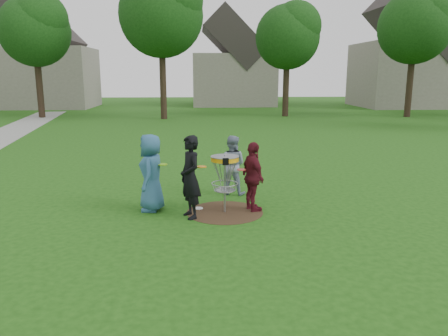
{
  "coord_description": "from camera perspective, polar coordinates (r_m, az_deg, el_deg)",
  "views": [
    {
      "loc": [
        -0.61,
        -9.78,
        3.2
      ],
      "look_at": [
        0.0,
        0.3,
        1.0
      ],
      "focal_mm": 35.0,
      "sensor_mm": 36.0,
      "label": 1
    }
  ],
  "objects": [
    {
      "name": "dirt_patch",
      "position": [
        10.3,
        0.1,
        -5.78
      ],
      "size": [
        1.8,
        1.8,
        0.01
      ],
      "primitive_type": "cylinder",
      "color": "#47331E",
      "rests_on": "ground"
    },
    {
      "name": "held_discs",
      "position": [
        10.35,
        -1.87,
        0.38
      ],
      "size": [
        2.05,
        1.76,
        0.19
      ],
      "color": "#93DE18",
      "rests_on": "ground"
    },
    {
      "name": "disc_golf_basket",
      "position": [
        10.04,
        0.1,
        -0.26
      ],
      "size": [
        0.66,
        0.67,
        1.38
      ],
      "color": "#9EA0A5",
      "rests_on": "ground"
    },
    {
      "name": "disc_on_grass",
      "position": [
        10.58,
        -3.36,
        -5.29
      ],
      "size": [
        0.22,
        0.22,
        0.02
      ],
      "primitive_type": "cylinder",
      "color": "white",
      "rests_on": "ground"
    },
    {
      "name": "house_row",
      "position": [
        43.19,
        3.83,
        13.54
      ],
      "size": [
        44.5,
        10.65,
        11.62
      ],
      "color": "gray",
      "rests_on": "ground"
    },
    {
      "name": "tree_row",
      "position": [
        30.61,
        -1.54,
        17.94
      ],
      "size": [
        51.2,
        17.42,
        9.9
      ],
      "color": "#38281C",
      "rests_on": "ground"
    },
    {
      "name": "player_grey",
      "position": [
        11.66,
        1.0,
        0.4
      ],
      "size": [
        0.93,
        0.82,
        1.59
      ],
      "primitive_type": "imported",
      "rotation": [
        0.0,
        0.0,
        2.81
      ],
      "color": "gray",
      "rests_on": "ground"
    },
    {
      "name": "player_black",
      "position": [
        9.73,
        -4.44,
        -1.2
      ],
      "size": [
        0.68,
        0.8,
        1.87
      ],
      "primitive_type": "imported",
      "rotation": [
        0.0,
        0.0,
        -1.17
      ],
      "color": "black",
      "rests_on": "ground"
    },
    {
      "name": "player_blue",
      "position": [
        10.37,
        -9.48,
        -0.62
      ],
      "size": [
        0.65,
        0.93,
        1.82
      ],
      "primitive_type": "imported",
      "rotation": [
        0.0,
        0.0,
        -1.65
      ],
      "color": "#2D5B7D",
      "rests_on": "ground"
    },
    {
      "name": "ground",
      "position": [
        10.31,
        0.1,
        -5.8
      ],
      "size": [
        100.0,
        100.0,
        0.0
      ],
      "primitive_type": "plane",
      "color": "#19470F",
      "rests_on": "ground"
    },
    {
      "name": "player_maroon",
      "position": [
        10.23,
        3.8,
        -1.16
      ],
      "size": [
        0.69,
        1.04,
        1.65
      ],
      "primitive_type": "imported",
      "rotation": [
        0.0,
        0.0,
        1.9
      ],
      "color": "#56131E",
      "rests_on": "ground"
    }
  ]
}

